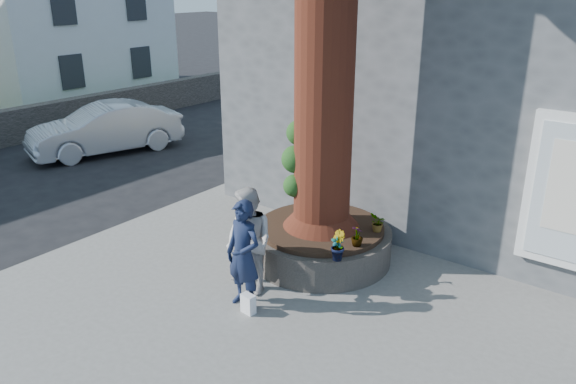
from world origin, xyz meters
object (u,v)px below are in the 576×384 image
Objects in this scene: planter at (321,242)px; car_silver at (105,129)px; woman at (249,241)px; man at (243,255)px.

planter is 0.57× the size of car_silver.
woman is at bearing -99.88° from planter.
woman reaches higher than planter.
man reaches higher than planter.
man is 0.99× the size of woman.
woman is (-0.26, -1.48, 0.51)m from planter.
woman is 8.78m from car_silver.
car_silver is at bearing 168.39° from woman.
planter is 1.90m from man.
car_silver is (-8.11, 3.36, -0.25)m from woman.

